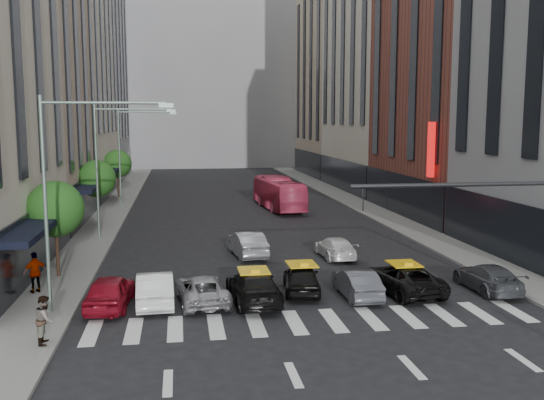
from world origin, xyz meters
name	(u,v)px	position (x,y,z in m)	size (l,w,h in m)	color
ground	(328,334)	(0.00, 0.00, 0.00)	(160.00, 160.00, 0.00)	black
sidewalk_left	(108,216)	(-11.50, 30.00, 0.07)	(3.00, 96.00, 0.15)	slate
sidewalk_right	(372,210)	(11.50, 30.00, 0.07)	(3.00, 96.00, 0.15)	slate
building_left_b	(26,69)	(-17.00, 28.00, 12.00)	(8.00, 16.00, 24.00)	tan
building_left_c	(66,25)	(-17.00, 46.00, 18.00)	(8.00, 20.00, 36.00)	beige
building_left_d	(92,69)	(-17.00, 65.00, 15.00)	(8.00, 18.00, 30.00)	gray
building_right_b	(450,61)	(17.00, 27.00, 13.00)	(8.00, 18.00, 26.00)	brown
building_right_c	(378,14)	(17.00, 46.00, 20.00)	(8.00, 20.00, 40.00)	beige
building_right_d	(335,79)	(17.00, 65.00, 14.00)	(8.00, 18.00, 28.00)	tan
building_far	(210,62)	(0.00, 85.00, 18.00)	(30.00, 10.00, 36.00)	gray
tree_near	(55,209)	(-11.80, 10.00, 3.65)	(2.88, 2.88, 4.95)	black
tree_mid	(97,179)	(-11.80, 26.00, 3.65)	(2.88, 2.88, 4.95)	black
tree_far	(117,164)	(-11.80, 42.00, 3.65)	(2.88, 2.88, 4.95)	black
streetlamp_near	(68,175)	(-10.04, 4.00, 5.90)	(5.38, 0.25, 9.00)	gray
streetlamp_mid	(111,154)	(-10.04, 20.00, 5.90)	(5.38, 0.25, 9.00)	gray
streetlamp_far	(130,144)	(-10.04, 36.00, 5.90)	(5.38, 0.25, 9.00)	gray
traffic_signal	(534,218)	(7.69, -1.00, 4.47)	(10.10, 0.20, 6.00)	black
liberty_sign	(431,150)	(12.60, 20.00, 6.00)	(0.30, 0.70, 4.00)	red
car_red	(110,291)	(-8.61, 4.61, 0.74)	(1.75, 4.35, 1.48)	maroon
car_white_front	(155,288)	(-6.70, 4.84, 0.74)	(1.57, 4.50, 1.48)	white
car_silver	(202,289)	(-4.62, 4.72, 0.62)	(2.07, 4.50, 1.25)	#9E9EA3
taxi_left	(254,287)	(-2.32, 4.44, 0.73)	(2.04, 5.01, 1.45)	black
taxi_center	(302,279)	(0.10, 5.57, 0.69)	(1.64, 4.07, 1.39)	black
car_grey_mid	(357,283)	(2.50, 4.54, 0.66)	(1.40, 4.02, 1.33)	#46484E
taxi_right	(403,278)	(4.90, 4.91, 0.69)	(2.30, 4.98, 1.38)	black
car_grey_curb	(487,278)	(9.00, 4.60, 0.65)	(1.82, 4.48, 1.30)	#424449
car_row2_left	(247,244)	(-1.57, 13.79, 0.76)	(1.60, 4.58, 1.51)	#AFAFB5
car_row2_right	(335,247)	(3.56, 12.59, 0.62)	(1.72, 4.24, 1.23)	white
bus	(279,193)	(3.43, 32.54, 1.45)	(2.43, 10.39, 2.90)	#E3426B
pedestrian_near	(45,320)	(-10.40, 0.22, 1.03)	(0.86, 0.67, 1.77)	gray
pedestrian_far	(35,272)	(-12.24, 7.03, 1.11)	(1.13, 0.47, 1.92)	gray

